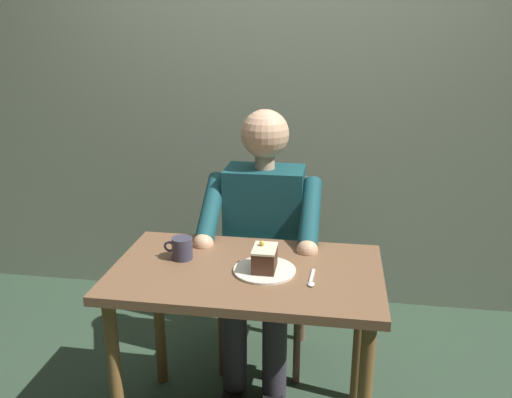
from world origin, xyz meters
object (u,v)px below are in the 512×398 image
(chair, at_px, (267,260))
(seated_person, at_px, (262,243))
(coffee_cup, at_px, (182,248))
(dessert_spoon, at_px, (312,280))
(dining_table, at_px, (247,293))
(cake_slice, at_px, (265,258))

(chair, distance_m, seated_person, 0.24)
(coffee_cup, distance_m, dessert_spoon, 0.54)
(seated_person, bearing_deg, dining_table, 90.00)
(dining_table, bearing_deg, chair, -90.00)
(chair, height_order, cake_slice, chair)
(chair, height_order, coffee_cup, chair)
(chair, bearing_deg, cake_slice, 96.80)
(seated_person, bearing_deg, chair, -90.00)
(seated_person, bearing_deg, dessert_spoon, 117.47)
(dining_table, xyz_separation_m, cake_slice, (-0.07, 0.01, 0.16))
(coffee_cup, bearing_deg, seated_person, -126.29)
(dining_table, bearing_deg, coffee_cup, -11.06)
(chair, distance_m, coffee_cup, 0.66)
(seated_person, xyz_separation_m, dessert_spoon, (-0.25, 0.49, 0.07))
(seated_person, height_order, cake_slice, seated_person)
(chair, xyz_separation_m, coffee_cup, (0.27, 0.54, 0.28))
(seated_person, distance_m, dessert_spoon, 0.55)
(dessert_spoon, bearing_deg, coffee_cup, -12.84)
(cake_slice, bearing_deg, seated_person, -80.55)
(seated_person, relative_size, cake_slice, 10.21)
(chair, relative_size, seated_person, 0.72)
(chair, height_order, dessert_spoon, chair)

